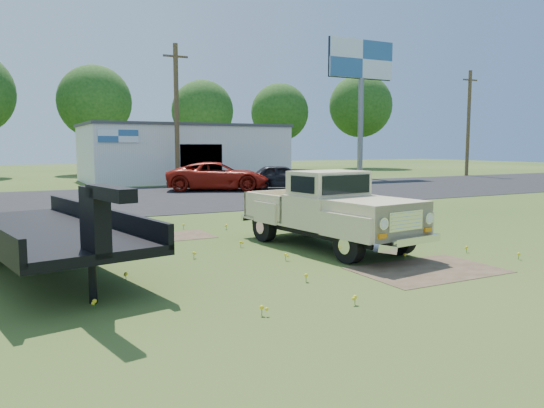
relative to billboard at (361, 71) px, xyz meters
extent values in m
plane|color=#314C18|center=(-20.00, -24.04, -8.54)|extent=(140.00, 140.00, 0.00)
cube|color=black|center=(-20.00, -9.04, -8.54)|extent=(90.00, 14.00, 0.02)
cube|color=#473725|center=(-18.50, -27.04, -8.54)|extent=(3.00, 2.00, 0.01)
cube|color=#473725|center=(-22.00, -20.54, -8.54)|extent=(2.20, 1.60, 0.01)
cube|color=silver|center=(-14.00, 2.96, -6.54)|extent=(14.00, 8.00, 4.00)
cube|color=#3F3F44|center=(-14.00, 2.96, -4.49)|extent=(14.20, 8.20, 0.20)
cube|color=black|center=(-14.00, -0.99, -6.94)|extent=(3.00, 0.10, 2.20)
cube|color=white|center=(-19.50, -1.09, -5.34)|extent=(2.50, 0.08, 0.80)
cylinder|color=slate|center=(0.00, -0.04, -4.54)|extent=(0.44, 0.44, 8.00)
cube|color=white|center=(0.00, -0.04, 0.96)|extent=(6.00, 0.30, 3.00)
cube|color=black|center=(0.00, 0.14, 0.96)|extent=(6.10, 0.10, 3.10)
cylinder|color=#4F3E25|center=(-16.00, -2.04, -4.04)|extent=(0.30, 0.30, 9.00)
cube|color=#4F3E25|center=(-16.00, -2.04, -0.34)|extent=(1.60, 0.12, 0.12)
cylinder|color=#4F3E25|center=(10.00, -2.04, -4.04)|extent=(0.30, 0.30, 9.00)
cube|color=#4F3E25|center=(10.00, -2.04, -0.34)|extent=(1.60, 0.12, 0.12)
cylinder|color=#382319|center=(-18.00, 16.46, -6.65)|extent=(0.56, 0.56, 3.78)
sphere|color=#184213|center=(-18.00, 16.46, -1.90)|extent=(6.72, 6.72, 6.72)
cylinder|color=#382319|center=(-8.00, 14.96, -6.83)|extent=(0.56, 0.56, 3.42)
sphere|color=#184213|center=(-8.00, 14.96, -2.53)|extent=(6.08, 6.08, 6.08)
cylinder|color=#382319|center=(2.00, 17.46, -6.74)|extent=(0.56, 0.56, 3.60)
sphere|color=#184213|center=(2.00, 17.46, -2.22)|extent=(6.40, 6.40, 6.40)
cylinder|color=#382319|center=(12.00, 15.96, -6.47)|extent=(0.56, 0.56, 4.14)
sphere|color=#184213|center=(12.00, 15.96, -1.27)|extent=(7.36, 7.36, 7.36)
imported|color=maroon|center=(-14.98, -6.44, -7.72)|extent=(6.50, 4.84, 1.64)
imported|color=black|center=(-11.21, -7.27, -7.81)|extent=(4.62, 3.16, 1.46)
camera|label=1|loc=(-26.40, -35.15, -5.95)|focal=35.00mm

